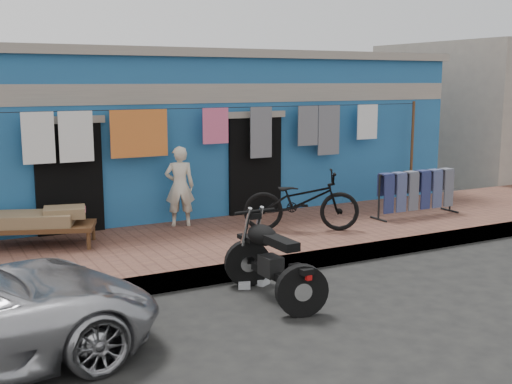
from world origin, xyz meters
name	(u,v)px	position (x,y,z in m)	size (l,w,h in m)	color
ground	(332,307)	(0.00, 0.00, 0.00)	(80.00, 80.00, 0.00)	black
sidewalk	(227,244)	(0.00, 3.00, 0.12)	(28.00, 3.00, 0.25)	brown
curb	(271,266)	(0.00, 1.55, 0.12)	(28.00, 0.10, 0.25)	gray
building	(147,132)	(0.00, 6.99, 1.69)	(12.20, 5.20, 3.36)	#22568B
neighbor_right	(506,111)	(11.00, 7.00, 1.90)	(6.00, 5.00, 3.80)	#9E9384
clothesline	(175,137)	(-0.41, 4.25, 1.82)	(10.06, 0.06, 2.10)	brown
seated_person	(180,186)	(-0.39, 4.12, 0.96)	(0.51, 0.34, 1.41)	beige
bicycle	(302,194)	(1.31, 2.81, 0.88)	(0.69, 1.95, 1.26)	black
motorcycle	(273,259)	(-0.51, 0.59, 0.55)	(0.64, 1.70, 1.09)	black
charpoy	(41,228)	(-2.80, 3.81, 0.53)	(1.86, 1.34, 0.57)	brown
jeans_rack	(416,193)	(3.87, 2.83, 0.69)	(1.85, 0.39, 0.88)	black
litter_a	(262,282)	(-0.33, 1.20, 0.04)	(0.19, 0.15, 0.08)	silver
litter_b	(283,278)	(0.00, 1.20, 0.04)	(0.18, 0.13, 0.09)	silver
litter_c	(244,285)	(-0.61, 1.20, 0.04)	(0.20, 0.16, 0.08)	silver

